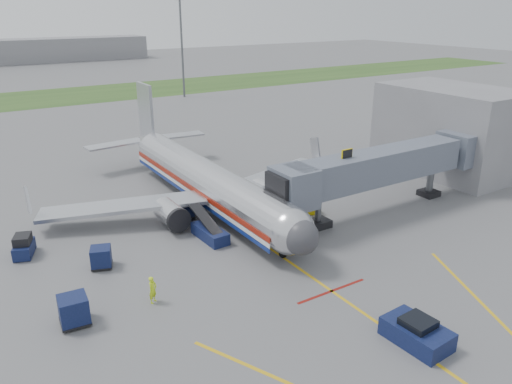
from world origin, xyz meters
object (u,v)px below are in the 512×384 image
pushback_tug (417,333)px  ramp_worker (153,290)px  belt_loader (210,232)px  baggage_tug (24,247)px  airliner (206,180)px

pushback_tug → ramp_worker: bearing=133.0°
ramp_worker → pushback_tug: bearing=-81.9°
belt_loader → ramp_worker: size_ratio=2.56×
baggage_tug → ramp_worker: 13.50m
pushback_tug → belt_loader: (-3.86, 19.17, -0.08)m
belt_loader → pushback_tug: bearing=-78.6°
baggage_tug → ramp_worker: ramp_worker is taller
airliner → belt_loader: (-3.36, -7.14, -2.05)m
airliner → pushback_tug: size_ratio=8.88×
airliner → belt_loader: size_ratio=7.22×
belt_loader → ramp_worker: (-7.77, -6.70, 0.37)m
baggage_tug → ramp_worker: (6.23, -11.97, 0.18)m
pushback_tug → baggage_tug: 30.27m
airliner → belt_loader: bearing=-115.2°
pushback_tug → baggage_tug: (-17.87, 24.44, 0.11)m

